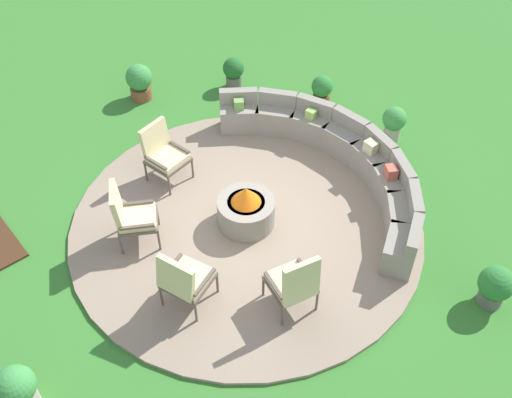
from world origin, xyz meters
The scene contains 14 objects.
ground_plane centered at (0.00, 0.00, 0.00)m, with size 24.00×24.00×0.00m, color #387A2D.
patio_circle centered at (0.00, 0.00, 0.03)m, with size 5.60×5.60×0.06m, color gray.
fire_pit centered at (0.00, 0.00, 0.35)m, with size 0.91×0.91×0.74m.
curved_stone_bench centered at (0.10, 1.95, 0.37)m, with size 4.77×1.84×0.76m.
lounge_chair_front_left centered at (-1.71, -0.37, 0.60)m, with size 0.72×0.69×1.04m.
lounge_chair_front_right centered at (-0.83, -1.55, 0.62)m, with size 0.78×0.82×1.12m.
lounge_chair_back_left centered at (0.66, -1.63, 0.61)m, with size 0.78×0.79×1.09m.
lounge_chair_back_right centered at (1.67, -0.54, 0.62)m, with size 0.73×0.70×1.10m.
potted_plant_0 centered at (-3.15, 2.25, 0.36)m, with size 0.43×0.43×0.65m.
potted_plant_1 centered at (0.06, 3.41, 0.40)m, with size 0.43×0.43×0.69m.
potted_plant_2 centered at (-1.54, 3.17, 0.35)m, with size 0.41×0.41×0.65m.
potted_plant_3 centered at (3.37, 1.70, 0.37)m, with size 0.50×0.50×0.67m.
potted_plant_4 centered at (-4.03, 0.59, 0.40)m, with size 0.52×0.52×0.74m.
potted_plant_5 centered at (0.63, -4.03, 0.44)m, with size 0.50×0.50×0.80m.
Camera 1 is at (5.08, -4.07, 7.08)m, focal length 42.11 mm.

